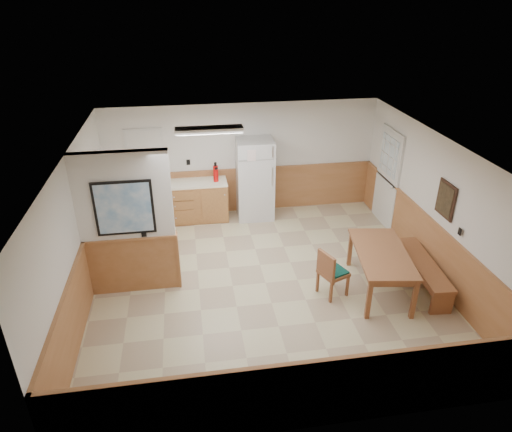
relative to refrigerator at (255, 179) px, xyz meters
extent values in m
plane|color=beige|center=(-0.22, -2.63, -0.90)|extent=(6.00, 6.00, 0.00)
cube|color=silver|center=(-0.22, -2.63, 1.60)|extent=(6.00, 6.00, 0.02)
cube|color=white|center=(-0.22, 0.37, 0.35)|extent=(6.00, 0.02, 2.50)
cube|color=white|center=(2.78, -2.63, 0.35)|extent=(0.02, 6.00, 2.50)
cube|color=white|center=(-3.22, -2.63, 0.35)|extent=(0.02, 6.00, 2.50)
cube|color=#AB7044|center=(-0.22, 0.35, -0.40)|extent=(6.00, 0.04, 1.00)
cube|color=#AB7044|center=(2.76, -2.63, -0.40)|extent=(0.04, 6.00, 1.00)
cube|color=#AB7044|center=(-3.20, -2.63, -0.40)|extent=(0.04, 6.00, 1.00)
cube|color=white|center=(-2.47, -2.43, 0.85)|extent=(1.50, 0.15, 1.50)
cube|color=#AB7044|center=(-2.47, -2.43, -0.40)|extent=(1.50, 0.17, 1.00)
cube|color=black|center=(-2.47, -2.52, 0.70)|extent=(0.92, 0.03, 0.92)
cube|color=white|center=(-2.47, -2.54, 0.70)|extent=(0.84, 0.01, 0.84)
cube|color=#AA733C|center=(-1.32, 0.05, -0.47)|extent=(1.40, 0.60, 0.86)
cube|color=#AA733C|center=(-2.79, 0.05, -0.47)|extent=(0.06, 0.60, 0.86)
cube|color=#AA733C|center=(-2.05, 0.05, -0.47)|extent=(0.06, 0.60, 0.86)
cube|color=white|center=(-1.72, 0.05, -0.02)|extent=(2.20, 0.60, 0.04)
cube|color=white|center=(-1.72, 0.35, 0.05)|extent=(2.20, 0.02, 0.10)
cube|color=silver|center=(2.75, -0.73, 0.13)|extent=(0.05, 1.02, 2.15)
cube|color=silver|center=(2.74, -0.73, 0.13)|extent=(0.04, 0.90, 2.05)
cube|color=silver|center=(2.71, -0.73, 0.65)|extent=(0.02, 0.76, 0.80)
cube|color=silver|center=(-2.32, 0.35, 0.65)|extent=(0.80, 0.03, 1.00)
cube|color=silver|center=(-2.32, 0.34, 0.65)|extent=(0.70, 0.01, 0.90)
cube|color=black|center=(2.75, -2.93, 0.65)|extent=(0.03, 0.50, 0.60)
cube|color=black|center=(2.73, -2.93, 0.65)|extent=(0.01, 0.42, 0.52)
cube|color=silver|center=(-1.02, -1.33, 1.55)|extent=(1.20, 0.30, 0.08)
cube|color=white|center=(-1.02, -1.33, 1.51)|extent=(1.15, 0.25, 0.01)
cube|color=silver|center=(0.00, 0.00, 0.00)|extent=(0.81, 0.72, 1.80)
cube|color=silver|center=(0.32, -0.36, 0.74)|extent=(0.03, 0.02, 0.23)
cube|color=silver|center=(0.32, -0.36, 0.18)|extent=(0.03, 0.02, 0.42)
cube|color=#945D36|center=(1.66, -3.11, -0.17)|extent=(1.07, 1.76, 0.05)
cube|color=#945D36|center=(1.66, -3.11, -0.25)|extent=(0.96, 1.65, 0.10)
cube|color=#945D36|center=(1.20, -3.82, -0.55)|extent=(0.08, 0.08, 0.70)
cube|color=#945D36|center=(1.43, -2.30, -0.55)|extent=(0.08, 0.08, 0.70)
cube|color=#945D36|center=(1.90, -3.92, -0.55)|extent=(0.08, 0.08, 0.70)
cube|color=#945D36|center=(2.13, -2.40, -0.55)|extent=(0.08, 0.08, 0.70)
cube|color=#945D36|center=(2.47, -3.09, -0.47)|extent=(0.53, 1.76, 0.05)
cube|color=#945D36|center=(2.47, -3.90, -0.70)|extent=(0.36, 0.09, 0.40)
cube|color=#945D36|center=(2.47, -2.27, -0.70)|extent=(0.36, 0.09, 0.40)
cube|color=#945D36|center=(0.84, -3.11, -0.48)|extent=(0.54, 0.54, 0.06)
cube|color=#0E4836|center=(0.84, -3.11, -0.43)|extent=(0.49, 0.49, 0.03)
cube|color=#945D36|center=(0.68, -3.18, -0.25)|extent=(0.20, 0.40, 0.40)
cube|color=#0E4836|center=(0.52, -3.24, -0.25)|extent=(0.15, 0.34, 0.34)
cube|color=#945D36|center=(0.75, -3.34, -0.70)|extent=(0.05, 0.05, 0.39)
cube|color=#945D36|center=(0.61, -3.01, -0.70)|extent=(0.05, 0.05, 0.39)
cube|color=#945D36|center=(1.08, -3.21, -0.70)|extent=(0.05, 0.05, 0.39)
cube|color=#945D36|center=(0.94, -2.88, -0.70)|extent=(0.05, 0.05, 0.39)
cylinder|color=red|center=(-0.85, 0.02, 0.18)|extent=(0.13, 0.13, 0.35)
cylinder|color=black|center=(-0.85, 0.02, 0.39)|extent=(0.06, 0.06, 0.08)
cylinder|color=#18863B|center=(-2.42, 0.04, 0.13)|extent=(0.10, 0.10, 0.25)
camera|label=1|loc=(-1.43, -9.19, 3.84)|focal=32.00mm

